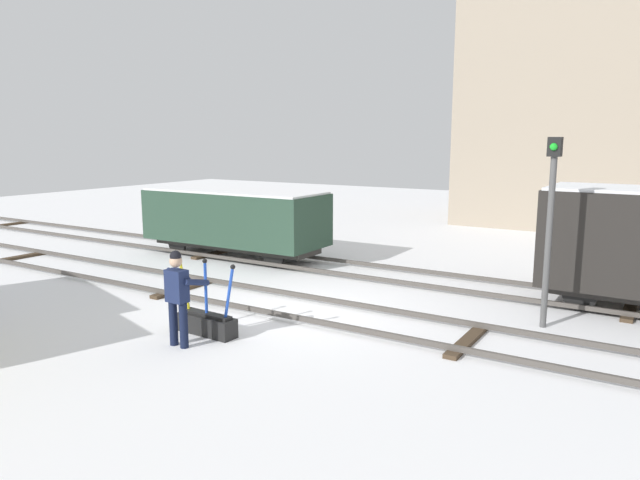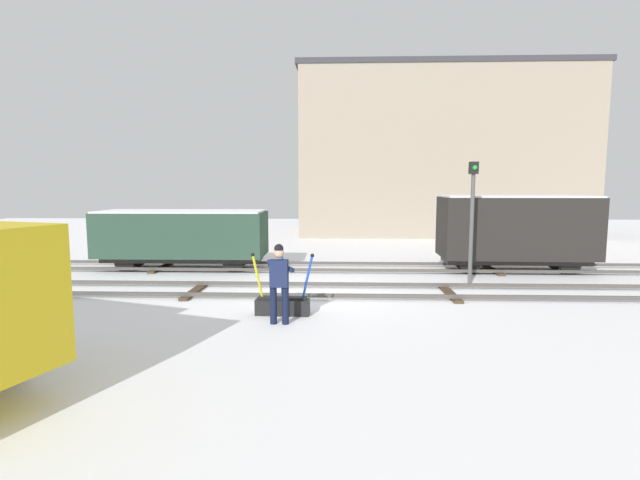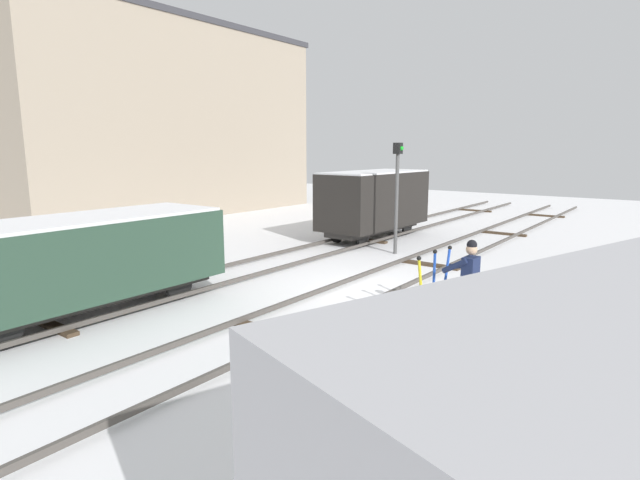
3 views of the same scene
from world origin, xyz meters
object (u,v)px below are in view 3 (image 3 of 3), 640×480
object	(u,v)px
freight_car_far_end	(374,201)
switch_lever_frame	(433,306)
rail_worker	(469,278)
freight_car_mid_siding	(85,259)
signal_post	(397,186)

from	to	relation	value
freight_car_far_end	switch_lever_frame	bearing A→B (deg)	-140.28
rail_worker	freight_car_mid_siding	distance (m)	7.84
switch_lever_frame	freight_car_far_end	world-z (taller)	freight_car_far_end
freight_car_mid_siding	signal_post	bearing A→B (deg)	-12.95
rail_worker	signal_post	distance (m)	7.05
switch_lever_frame	signal_post	size ratio (longest dim) A/B	0.40
freight_car_mid_siding	freight_car_far_end	bearing A→B (deg)	-0.51
signal_post	freight_car_far_end	distance (m)	3.06
rail_worker	signal_post	bearing A→B (deg)	42.71
switch_lever_frame	signal_post	xyz separation A→B (m)	(5.30, 3.77, 2.01)
switch_lever_frame	freight_car_mid_siding	world-z (taller)	freight_car_mid_siding
switch_lever_frame	rail_worker	distance (m)	1.02
signal_post	freight_car_far_end	size ratio (longest dim) A/B	0.72
freight_car_mid_siding	rail_worker	bearing A→B (deg)	-57.70
rail_worker	freight_car_mid_siding	size ratio (longest dim) A/B	0.30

